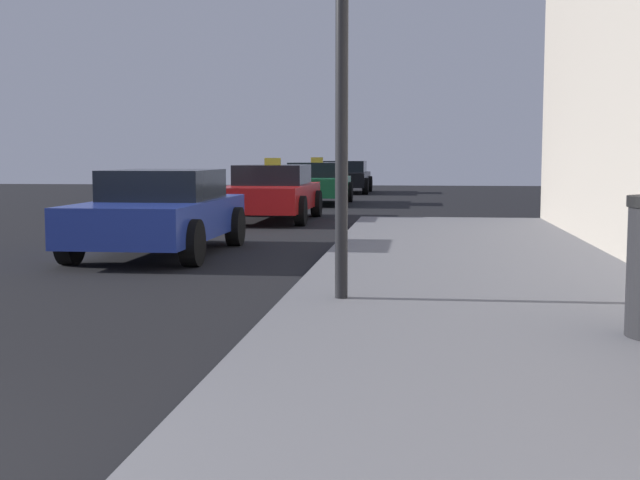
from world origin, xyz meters
TOP-DOWN VIEW (x-y plane):
  - car_blue at (-0.60, 9.77)m, footprint 1.93×4.20m
  - car_red at (-0.10, 16.59)m, footprint 1.96×4.37m
  - car_green at (0.12, 23.35)m, footprint 2.02×4.08m
  - car_black at (0.30, 31.31)m, footprint 2.02×4.13m

SIDE VIEW (x-z plane):
  - car_blue at x=-0.60m, z-range 0.01..1.28m
  - car_black at x=0.30m, z-range 0.01..1.28m
  - car_green at x=0.12m, z-range -0.07..1.36m
  - car_red at x=-0.10m, z-range -0.07..1.36m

